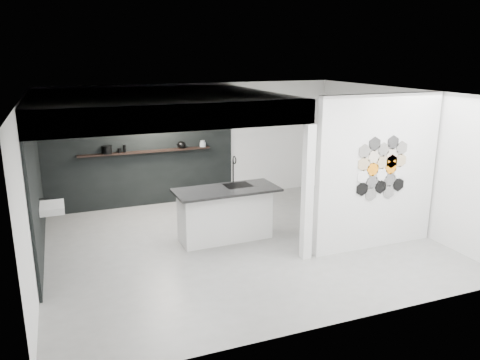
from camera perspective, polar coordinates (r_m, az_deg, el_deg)
name	(u,v)px	position (r m, az deg, el deg)	size (l,w,h in m)	color
floor	(241,243)	(8.90, 0.10, -7.73)	(7.00, 6.00, 0.01)	slate
partition_panel	(377,173)	(8.69, 16.39, 0.84)	(2.45, 0.15, 2.80)	silver
bay_clad_back	(141,156)	(10.98, -11.97, 2.83)	(4.40, 0.04, 2.35)	black
bay_clad_left	(36,188)	(8.94, -23.60, -0.93)	(0.04, 4.00, 2.35)	black
bulkhead	(155,105)	(8.85, -10.28, 9.03)	(4.40, 4.00, 0.40)	silver
corner_column	(308,193)	(7.99, 8.23, -1.61)	(0.16, 0.16, 2.35)	silver
fascia_beam	(182,117)	(6.98, -7.14, 7.58)	(4.40, 0.16, 0.40)	silver
wall_basin	(52,208)	(8.83, -21.93, -3.15)	(0.40, 0.60, 0.12)	silver
display_shelf	(146,152)	(10.87, -11.40, 3.41)	(3.00, 0.15, 0.04)	black
kitchen_island	(225,213)	(8.92, -1.82, -4.03)	(1.97, 0.91, 1.57)	silver
stockpot	(107,150)	(10.74, -15.90, 3.57)	(0.21, 0.21, 0.17)	black
kettle	(181,145)	(11.02, -7.16, 4.29)	(0.20, 0.20, 0.17)	black
glass_bowl	(203,145)	(11.16, -4.57, 4.33)	(0.14, 0.14, 0.10)	gray
glass_vase	(203,144)	(11.15, -4.57, 4.45)	(0.11, 0.11, 0.15)	gray
bottle_dark	(125,149)	(10.78, -13.90, 3.73)	(0.06, 0.06, 0.17)	black
utensil_cup	(119,151)	(10.77, -14.50, 3.49)	(0.08, 0.08, 0.10)	black
hex_tile_cluster	(382,168)	(8.62, 16.97, 1.40)	(1.04, 0.02, 1.16)	black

